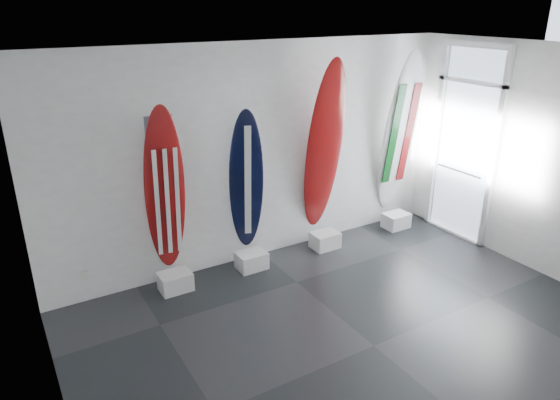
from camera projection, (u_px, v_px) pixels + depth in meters
floor at (374, 346)px, 5.41m from camera, size 6.00×6.00×0.00m
ceiling at (398, 57)px, 4.31m from camera, size 6.00×6.00×0.00m
wall_back at (260, 155)px, 6.86m from camera, size 6.00×0.00×6.00m
wall_left at (50, 308)px, 3.43m from camera, size 0.00×5.00×5.00m
display_block_usa at (175, 281)px, 6.42m from camera, size 0.40×0.30×0.24m
surfboard_usa at (165, 191)px, 6.07m from camera, size 0.53×0.39×2.16m
display_block_navy at (252, 260)px, 6.95m from camera, size 0.40×0.30×0.24m
surfboard_navy at (246, 182)px, 6.62m from camera, size 0.55×0.50×2.00m
display_block_swiss at (325, 240)px, 7.54m from camera, size 0.40×0.30×0.24m
surfboard_swiss at (324, 148)px, 7.11m from camera, size 0.60×0.55×2.56m
display_block_italy at (396, 220)px, 8.22m from camera, size 0.40×0.30×0.24m
surfboard_italy at (399, 135)px, 7.78m from camera, size 0.63×0.53×2.60m
wall_outlet at (85, 276)px, 6.09m from camera, size 0.09×0.02×0.13m
glass_door at (465, 147)px, 7.54m from camera, size 0.12×1.16×2.85m
balcony at (511, 189)px, 8.52m from camera, size 2.80×2.20×1.20m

